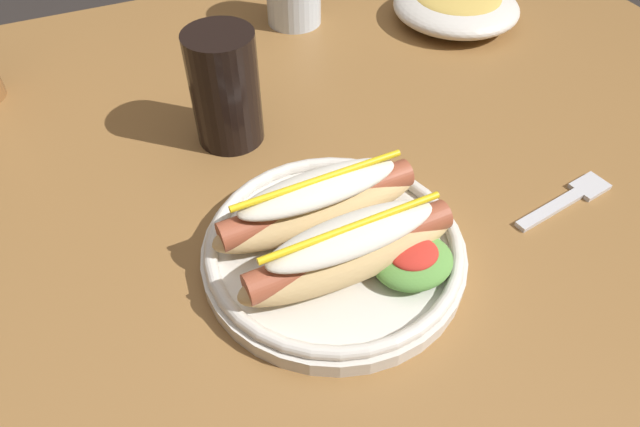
{
  "coord_description": "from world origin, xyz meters",
  "views": [
    {
      "loc": [
        -0.08,
        -0.4,
        1.13
      ],
      "look_at": [
        0.06,
        -0.08,
        0.77
      ],
      "focal_mm": 31.44,
      "sensor_mm": 36.0,
      "label": 1
    }
  ],
  "objects_px": {
    "fork": "(569,198)",
    "side_bowl": "(456,5)",
    "soda_cup": "(225,89)",
    "hot_dog_plate": "(337,240)"
  },
  "relations": [
    {
      "from": "fork",
      "to": "hot_dog_plate",
      "type": "bearing_deg",
      "value": 164.5
    },
    {
      "from": "fork",
      "to": "side_bowl",
      "type": "bearing_deg",
      "value": 64.78
    },
    {
      "from": "fork",
      "to": "side_bowl",
      "type": "height_order",
      "value": "side_bowl"
    },
    {
      "from": "side_bowl",
      "to": "soda_cup",
      "type": "bearing_deg",
      "value": -161.45
    },
    {
      "from": "side_bowl",
      "to": "fork",
      "type": "bearing_deg",
      "value": -105.69
    },
    {
      "from": "soda_cup",
      "to": "hot_dog_plate",
      "type": "bearing_deg",
      "value": -81.27
    },
    {
      "from": "hot_dog_plate",
      "to": "soda_cup",
      "type": "xyz_separation_m",
      "value": [
        -0.03,
        0.21,
        0.04
      ]
    },
    {
      "from": "fork",
      "to": "soda_cup",
      "type": "height_order",
      "value": "soda_cup"
    },
    {
      "from": "hot_dog_plate",
      "to": "fork",
      "type": "height_order",
      "value": "hot_dog_plate"
    },
    {
      "from": "hot_dog_plate",
      "to": "fork",
      "type": "relative_size",
      "value": 1.93
    }
  ]
}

